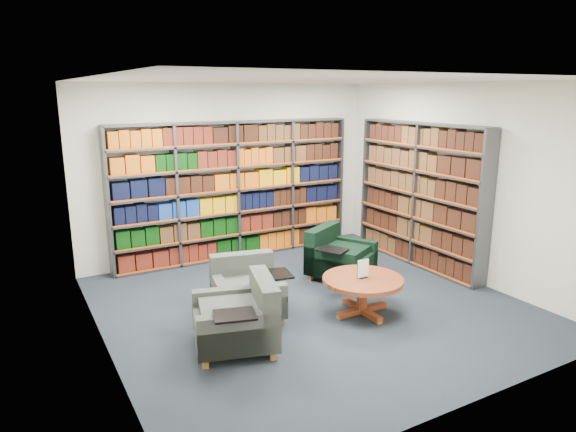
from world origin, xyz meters
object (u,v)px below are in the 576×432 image
chair_teal_left (246,292)px  chair_green_right (336,258)px  chair_teal_front (242,320)px  coffee_table (363,285)px

chair_teal_left → chair_green_right: size_ratio=0.92×
chair_green_right → chair_teal_front: (-2.09, -1.27, 0.01)m
chair_teal_left → chair_teal_front: bearing=-117.8°
chair_teal_front → coffee_table: bearing=2.0°
chair_teal_left → chair_green_right: (1.70, 0.54, 0.01)m
chair_green_right → coffee_table: chair_green_right is taller
chair_teal_left → chair_teal_front: 0.83m
chair_teal_front → coffee_table: 1.64m
chair_green_right → chair_teal_front: size_ratio=1.00×
chair_teal_front → coffee_table: size_ratio=1.11×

